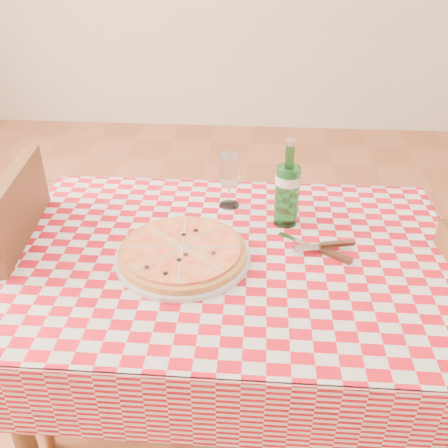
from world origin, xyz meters
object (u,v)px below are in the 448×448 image
object	(u,v)px
water_bottle	(288,183)
chair_far	(5,291)
wine_glass	(230,181)
pizza_plate	(183,251)
dining_table	(229,281)

from	to	relation	value
water_bottle	chair_far	bearing A→B (deg)	-170.85
chair_far	wine_glass	xyz separation A→B (m)	(0.70, 0.24, 0.30)
chair_far	pizza_plate	bearing A→B (deg)	166.81
pizza_plate	dining_table	bearing A→B (deg)	14.49
water_bottle	dining_table	bearing A→B (deg)	-131.82
chair_far	water_bottle	bearing A→B (deg)	-177.24
pizza_plate	water_bottle	xyz separation A→B (m)	(0.29, 0.21, 0.11)
chair_far	wine_glass	bearing A→B (deg)	-167.87
wine_glass	pizza_plate	bearing A→B (deg)	-109.71
chair_far	water_bottle	world-z (taller)	water_bottle
pizza_plate	water_bottle	size ratio (longest dim) A/B	1.39
dining_table	wine_glass	xyz separation A→B (m)	(-0.02, 0.27, 0.19)
water_bottle	wine_glass	distance (m)	0.21
chair_far	water_bottle	distance (m)	0.96
dining_table	pizza_plate	xyz separation A→B (m)	(-0.13, -0.03, 0.12)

